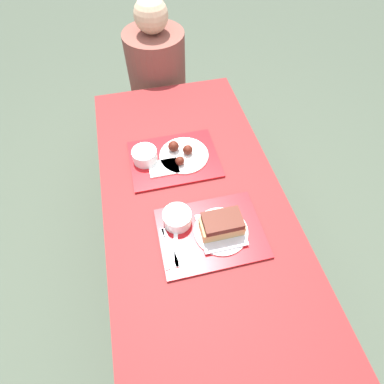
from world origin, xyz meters
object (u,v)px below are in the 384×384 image
(bowl_coleslaw_far, at_px, (145,155))
(wings_plate_far, at_px, (182,153))
(tray_far, at_px, (174,159))
(brisket_sandwich_plate, at_px, (222,227))
(bowl_coleslaw_near, at_px, (177,218))
(person_seated_across, at_px, (156,67))
(tray_near, at_px, (211,233))

(bowl_coleslaw_far, distance_m, wings_plate_far, 0.17)
(tray_far, height_order, brisket_sandwich_plate, brisket_sandwich_plate)
(bowl_coleslaw_near, distance_m, person_seated_across, 1.13)
(brisket_sandwich_plate, bearing_deg, tray_far, 104.13)
(tray_near, xyz_separation_m, tray_far, (-0.07, 0.41, 0.00))
(tray_near, relative_size, tray_far, 1.00)
(brisket_sandwich_plate, relative_size, wings_plate_far, 0.93)
(tray_near, xyz_separation_m, brisket_sandwich_plate, (0.04, -0.00, 0.04))
(brisket_sandwich_plate, bearing_deg, bowl_coleslaw_far, 118.30)
(bowl_coleslaw_far, height_order, wings_plate_far, same)
(wings_plate_far, bearing_deg, tray_near, -86.51)
(bowl_coleslaw_near, bearing_deg, person_seated_across, 85.28)
(person_seated_across, bearing_deg, tray_far, -92.95)
(bowl_coleslaw_far, bearing_deg, wings_plate_far, -4.53)
(tray_near, bearing_deg, brisket_sandwich_plate, -6.85)
(tray_far, distance_m, bowl_coleslaw_far, 0.14)
(tray_far, relative_size, brisket_sandwich_plate, 1.92)
(person_seated_across, bearing_deg, wings_plate_far, -90.00)
(person_seated_across, bearing_deg, brisket_sandwich_plate, -86.95)
(person_seated_across, bearing_deg, bowl_coleslaw_near, -94.72)
(bowl_coleslaw_near, bearing_deg, bowl_coleslaw_far, 102.47)
(bowl_coleslaw_near, bearing_deg, brisket_sandwich_plate, -27.38)
(bowl_coleslaw_near, xyz_separation_m, person_seated_across, (0.09, 1.13, -0.05))
(tray_near, distance_m, bowl_coleslaw_near, 0.15)
(wings_plate_far, relative_size, person_seated_across, 0.34)
(tray_near, bearing_deg, person_seated_across, 91.22)
(tray_far, bearing_deg, wings_plate_far, 10.66)
(bowl_coleslaw_far, distance_m, person_seated_across, 0.79)
(brisket_sandwich_plate, relative_size, person_seated_across, 0.32)
(bowl_coleslaw_near, distance_m, brisket_sandwich_plate, 0.18)
(tray_near, height_order, tray_far, same)
(tray_near, height_order, wings_plate_far, wings_plate_far)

